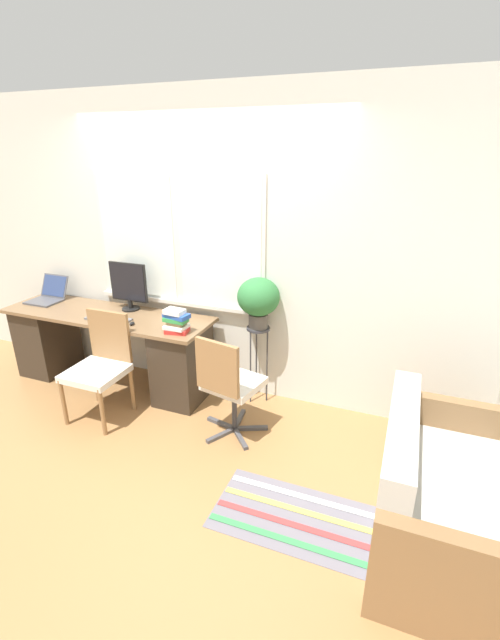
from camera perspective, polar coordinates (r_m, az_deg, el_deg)
ground_plane at (r=3.91m, az=-9.44°, el=-12.59°), size 14.00×14.00×0.00m
wall_back_with_window at (r=3.94m, az=-5.81°, el=9.30°), size 9.00×0.12×2.70m
desk at (r=4.42m, az=-18.14°, el=-3.33°), size 2.09×0.60×0.74m
laptop at (r=4.87m, az=-25.36°, el=2.94°), size 0.32×0.35×0.24m
monitor at (r=4.26m, az=-15.89°, el=4.47°), size 0.40×0.17×0.46m
keyboard at (r=4.11m, az=-18.34°, el=0.13°), size 0.43×0.15×0.02m
mouse at (r=3.93m, az=-15.45°, el=-0.46°), size 0.04×0.06×0.03m
book_stack at (r=3.67m, az=-9.82°, el=-0.15°), size 0.24×0.18×0.20m
desk_chair_wooden at (r=3.90m, az=-19.33°, el=-5.53°), size 0.46×0.47×0.91m
office_chair_swivel at (r=3.40m, az=-2.83°, el=-8.49°), size 0.54×0.54×0.89m
couch_loveseat at (r=2.91m, az=23.48°, el=-21.15°), size 0.71×1.28×0.80m
plant_stand at (r=3.83m, az=1.09°, el=-2.78°), size 0.21×0.21×0.73m
potted_plant at (r=3.69m, az=1.14°, el=2.86°), size 0.37×0.37×0.45m
floor_rug_striped at (r=3.02m, az=6.35°, el=-24.76°), size 1.07×0.56×0.01m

